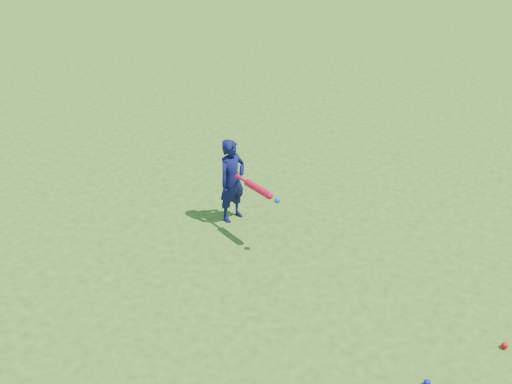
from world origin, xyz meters
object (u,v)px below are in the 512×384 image
ground_ball_red (505,345)px  bat_swing (260,190)px  ground_ball_blue (427,383)px  child (232,181)px

ground_ball_red → bat_swing: size_ratio=0.08×
ground_ball_red → ground_ball_blue: same height
child → bat_swing: bearing=-101.3°
ground_ball_blue → ground_ball_red: bearing=62.1°
ground_ball_red → child: bearing=173.5°
ground_ball_red → bat_swing: (-3.08, 0.18, 0.71)m
ground_ball_red → ground_ball_blue: (-0.48, -0.90, 0.00)m
child → bat_swing: (0.60, -0.23, 0.16)m
child → ground_ball_blue: bearing=-102.3°
ground_ball_red → ground_ball_blue: 1.01m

